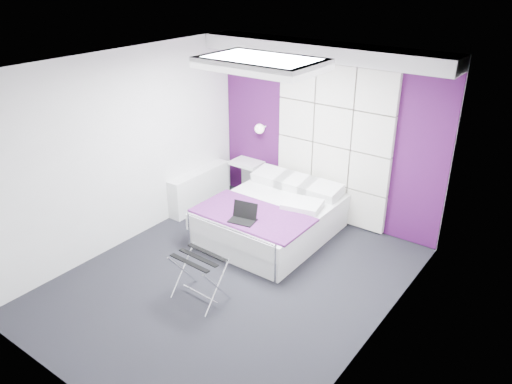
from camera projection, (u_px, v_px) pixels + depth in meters
floor at (232, 280)px, 6.13m from camera, size 4.40×4.40×0.00m
ceiling at (227, 66)px, 5.03m from camera, size 4.40×4.40×0.00m
wall_back at (326, 134)px, 7.19m from camera, size 3.60×0.00×3.60m
wall_left at (123, 151)px, 6.55m from camera, size 0.00×4.40×4.40m
wall_right at (381, 231)px, 4.62m from camera, size 0.00×4.40×4.40m
accent_wall at (325, 134)px, 7.18m from camera, size 3.58×0.02×2.58m
soffit at (322, 51)px, 6.50m from camera, size 3.58×0.50×0.20m
headboard at (332, 145)px, 7.12m from camera, size 1.80×0.08×2.30m
skylight at (261, 62)px, 5.49m from camera, size 1.36×0.86×0.12m
wall_lamp at (261, 128)px, 7.69m from camera, size 0.15×0.15×0.15m
radiator at (200, 189)px, 7.86m from camera, size 0.22×1.20×0.60m
bed at (272, 218)px, 7.02m from camera, size 1.56×1.88×0.67m
nightstand at (247, 163)px, 8.05m from camera, size 0.49×0.38×0.05m
luggage_rack at (200, 278)px, 5.69m from camera, size 0.57×0.42×0.56m
laptop at (244, 216)px, 6.41m from camera, size 0.33×0.24×0.24m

